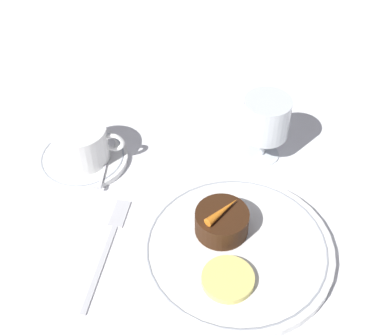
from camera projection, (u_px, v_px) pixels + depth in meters
ground_plane at (236, 236)px, 0.76m from camera, size 3.00×3.00×0.00m
dinner_plate at (237, 249)px, 0.74m from camera, size 0.27×0.27×0.01m
saucer at (83, 158)px, 0.87m from camera, size 0.15×0.15×0.01m
coffee_cup at (81, 143)px, 0.84m from camera, size 0.11×0.09×0.06m
spoon at (107, 157)px, 0.86m from camera, size 0.02×0.11×0.00m
wine_glass at (266, 121)px, 0.83m from camera, size 0.07×0.07×0.11m
fork at (110, 239)px, 0.76m from camera, size 0.04×0.19×0.01m
dessert_cake at (222, 221)px, 0.74m from camera, size 0.08×0.08×0.04m
carrot_garnish at (222, 210)px, 0.73m from camera, size 0.05×0.05×0.01m
pineapple_slice at (228, 279)px, 0.69m from camera, size 0.07×0.07×0.01m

